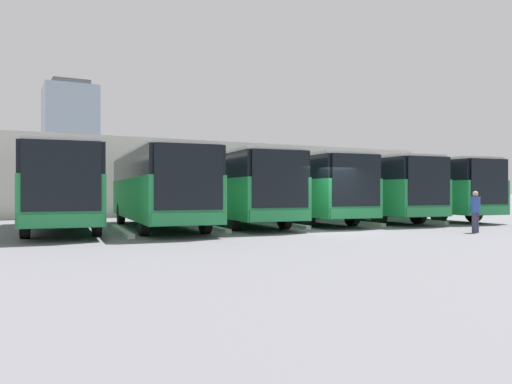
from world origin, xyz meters
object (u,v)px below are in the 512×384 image
object	(u,v)px
bus_1	(359,187)
bus_0	(412,187)
bus_4	(158,186)
bus_5	(61,185)
bus_2	(297,187)
pedestrian	(475,210)
bus_3	(232,186)

from	to	relation	value
bus_1	bus_0	bearing A→B (deg)	-176.37
bus_4	bus_5	xyz separation A→B (m)	(3.70, -0.75, 0.00)
bus_2	pedestrian	size ratio (longest dim) A/B	7.13
bus_2	bus_3	size ratio (longest dim) A/B	1.00
pedestrian	bus_4	bearing A→B (deg)	127.52
bus_2	pedestrian	xyz separation A→B (m)	(-2.54, 8.52, -0.95)
bus_0	bus_2	bearing A→B (deg)	2.41
bus_1	bus_5	world-z (taller)	same
bus_2	bus_3	bearing A→B (deg)	10.52
bus_1	pedestrian	distance (m)	8.36
bus_0	bus_2	world-z (taller)	same
bus_1	pedestrian	world-z (taller)	bus_1
pedestrian	bus_0	bearing A→B (deg)	44.01
bus_4	pedestrian	size ratio (longest dim) A/B	7.13
bus_0	bus_1	bearing A→B (deg)	3.63
bus_0	bus_4	xyz separation A→B (m)	(14.80, 0.45, 0.00)
bus_0	pedestrian	bearing A→B (deg)	64.81
bus_4	bus_5	world-z (taller)	same
bus_3	bus_5	world-z (taller)	same
bus_2	bus_4	bearing A→B (deg)	12.71
bus_0	bus_4	size ratio (longest dim) A/B	1.00
bus_0	bus_5	xyz separation A→B (m)	(18.50, -0.30, 0.00)
bus_0	bus_2	xyz separation A→B (m)	(7.40, -0.44, 0.00)
bus_1	bus_2	size ratio (longest dim) A/B	1.00
bus_3	pedestrian	distance (m)	10.36
bus_5	pedestrian	size ratio (longest dim) A/B	7.13
bus_2	bus_5	world-z (taller)	same
bus_3	bus_2	bearing A→B (deg)	-169.48
bus_1	bus_5	distance (m)	14.80
bus_3	bus_5	bearing A→B (deg)	4.57
bus_5	bus_4	bearing A→B (deg)	174.34
bus_4	bus_5	size ratio (longest dim) A/B	1.00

